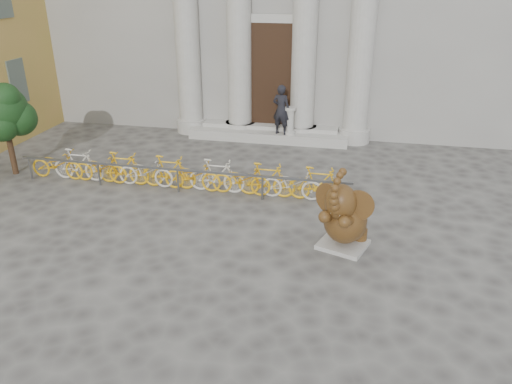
% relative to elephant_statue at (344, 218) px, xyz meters
% --- Properties ---
extents(ground, '(80.00, 80.00, 0.00)m').
position_rel_elephant_statue_xyz_m(ground, '(-3.19, -1.78, -0.76)').
color(ground, '#474442').
rests_on(ground, ground).
extents(entrance_steps, '(6.00, 1.20, 0.36)m').
position_rel_elephant_statue_xyz_m(entrance_steps, '(-3.19, 7.62, -0.58)').
color(entrance_steps, '#A8A59E').
rests_on(entrance_steps, ground).
extents(elephant_statue, '(1.40, 1.65, 2.09)m').
position_rel_elephant_statue_xyz_m(elephant_statue, '(0.00, 0.00, 0.00)').
color(elephant_statue, '#A8A59E').
rests_on(elephant_statue, ground).
extents(bike_rack, '(9.97, 0.53, 1.00)m').
position_rel_elephant_statue_xyz_m(bike_rack, '(-4.86, 2.46, -0.26)').
color(bike_rack, slate).
rests_on(bike_rack, ground).
extents(tree, '(1.68, 1.53, 2.92)m').
position_rel_elephant_statue_xyz_m(tree, '(-10.39, 2.50, 1.28)').
color(tree, '#332114').
rests_on(tree, ground).
extents(pedestrian, '(0.76, 0.60, 1.83)m').
position_rel_elephant_statue_xyz_m(pedestrian, '(-2.66, 7.27, 0.52)').
color(pedestrian, black).
rests_on(pedestrian, entrance_steps).
extents(balustrade_post, '(0.41, 0.41, 1.01)m').
position_rel_elephant_statue_xyz_m(balustrade_post, '(-2.34, 7.32, 0.07)').
color(balustrade_post, '#A8A59E').
rests_on(balustrade_post, entrance_steps).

